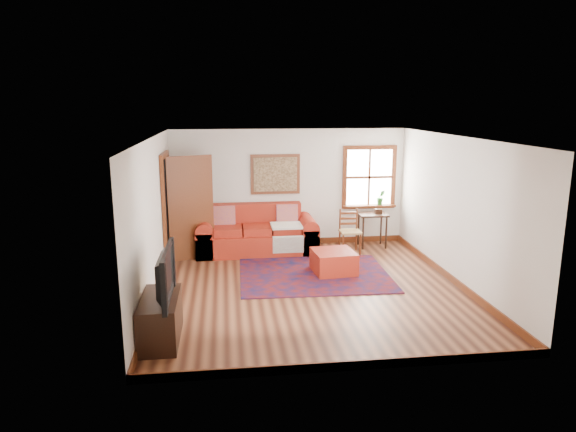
{
  "coord_description": "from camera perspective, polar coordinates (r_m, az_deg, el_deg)",
  "views": [
    {
      "loc": [
        -1.37,
        -8.03,
        3.04
      ],
      "look_at": [
        -0.29,
        0.6,
        1.11
      ],
      "focal_mm": 32.0,
      "sensor_mm": 36.0,
      "label": 1
    }
  ],
  "objects": [
    {
      "name": "red_ottoman",
      "position": [
        9.38,
        5.09,
        -5.11
      ],
      "size": [
        0.79,
        0.79,
        0.41
      ],
      "primitive_type": "cube",
      "rotation": [
        0.0,
        0.0,
        0.09
      ],
      "color": "#A22514",
      "rests_on": "ground"
    },
    {
      "name": "red_leather_sofa",
      "position": [
        10.68,
        -3.48,
        -2.27
      ],
      "size": [
        2.46,
        1.02,
        0.96
      ],
      "color": "#A22514",
      "rests_on": "ground"
    },
    {
      "name": "media_cabinet",
      "position": [
        6.98,
        -13.99,
        -11.04
      ],
      "size": [
        0.48,
        1.06,
        0.59
      ],
      "primitive_type": "cube",
      "color": "black",
      "rests_on": "ground"
    },
    {
      "name": "persian_rug",
      "position": [
        9.3,
        2.93,
        -6.51
      ],
      "size": [
        2.71,
        2.19,
        0.02
      ],
      "primitive_type": "cube",
      "rotation": [
        0.0,
        0.0,
        -0.03
      ],
      "color": "#5F100D",
      "rests_on": "ground"
    },
    {
      "name": "ladder_back_chair",
      "position": [
        10.64,
        6.85,
        -1.5
      ],
      "size": [
        0.42,
        0.4,
        0.89
      ],
      "color": "tan",
      "rests_on": "ground"
    },
    {
      "name": "ground",
      "position": [
        8.69,
        2.43,
        -7.96
      ],
      "size": [
        5.5,
        5.5,
        0.0
      ],
      "primitive_type": "plane",
      "color": "#421E11",
      "rests_on": "ground"
    },
    {
      "name": "candle_hurricane",
      "position": [
        7.16,
        -13.43,
        -7.16
      ],
      "size": [
        0.12,
        0.12,
        0.18
      ],
      "color": "silver",
      "rests_on": "media_cabinet"
    },
    {
      "name": "room_envelope",
      "position": [
        8.28,
        2.52,
        2.84
      ],
      "size": [
        5.04,
        5.54,
        2.52
      ],
      "color": "silver",
      "rests_on": "ground"
    },
    {
      "name": "doorway",
      "position": [
        10.04,
        -11.75,
        0.94
      ],
      "size": [
        0.89,
        1.08,
        2.14
      ],
      "color": "black",
      "rests_on": "ground"
    },
    {
      "name": "side_table",
      "position": [
        11.08,
        9.38,
        -0.37
      ],
      "size": [
        0.6,
        0.45,
        0.72
      ],
      "color": "black",
      "rests_on": "ground"
    },
    {
      "name": "window",
      "position": [
        11.32,
        9.16,
        3.58
      ],
      "size": [
        1.18,
        0.2,
        1.38
      ],
      "color": "white",
      "rests_on": "ground"
    },
    {
      "name": "framed_artwork",
      "position": [
        10.9,
        -1.42,
        4.66
      ],
      "size": [
        1.05,
        0.07,
        0.85
      ],
      "color": "#642D15",
      "rests_on": "ground"
    },
    {
      "name": "television",
      "position": [
        6.7,
        -14.17,
        -6.35
      ],
      "size": [
        0.15,
        1.16,
        0.67
      ],
      "primitive_type": "imported",
      "rotation": [
        0.0,
        0.0,
        1.57
      ],
      "color": "black",
      "rests_on": "media_cabinet"
    }
  ]
}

